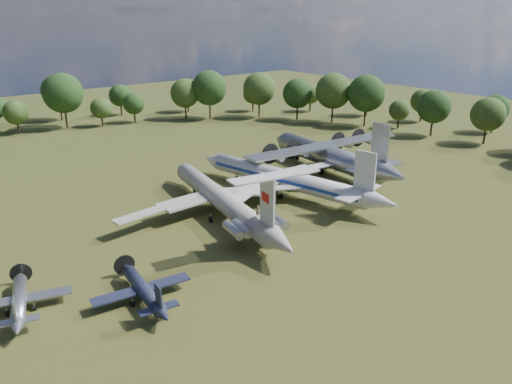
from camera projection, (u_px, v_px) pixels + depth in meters
ground at (213, 230)px, 74.44m from camera, size 300.00×300.00×0.00m
il62_airliner at (221, 203)px, 78.88m from camera, size 42.61×50.67×4.39m
tu104_jet at (285, 182)px, 88.36m from camera, size 40.99×50.08×4.49m
an12_transport at (328, 159)px, 100.69m from camera, size 40.17×44.01×5.35m
small_prop_west at (144, 293)px, 55.85m from camera, size 13.15×16.68×2.25m
small_prop_northwest at (20, 303)px, 53.95m from camera, size 14.37×16.97×2.13m
person_on_il62 at (257, 211)px, 67.62m from camera, size 0.65×0.44×1.73m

